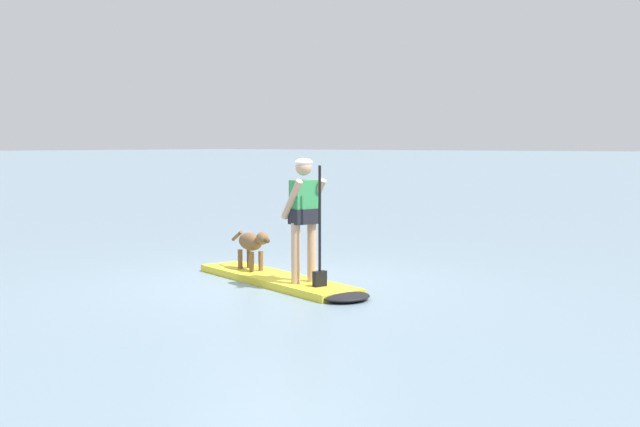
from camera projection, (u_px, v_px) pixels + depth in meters
name	position (u px, v px, depth m)	size (l,w,h in m)	color
ground_plane	(276.00, 283.00, 10.96)	(400.00, 400.00, 0.00)	gray
paddleboard	(285.00, 282.00, 10.78)	(3.41, 1.55, 0.10)	yellow
person_paddler	(304.00, 211.00, 10.32)	(0.66, 0.56, 1.64)	tan
dog	(252.00, 243.00, 11.41)	(0.98, 0.37, 0.58)	brown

